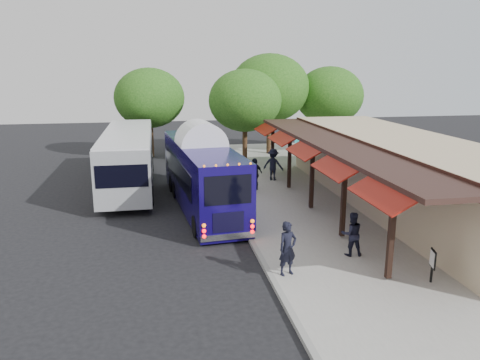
{
  "coord_description": "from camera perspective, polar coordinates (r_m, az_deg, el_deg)",
  "views": [
    {
      "loc": [
        -3.52,
        -17.2,
        7.03
      ],
      "look_at": [
        0.2,
        3.92,
        1.8
      ],
      "focal_mm": 35.0,
      "sensor_mm": 36.0,
      "label": 1
    }
  ],
  "objects": [
    {
      "name": "station_shelter",
      "position": [
        24.86,
        18.88,
        0.92
      ],
      "size": [
        8.15,
        20.0,
        3.6
      ],
      "color": "tan",
      "rests_on": "ground"
    },
    {
      "name": "ped_b",
      "position": [
        17.92,
        13.46,
        -6.4
      ],
      "size": [
        0.86,
        0.69,
        1.67
      ],
      "primitive_type": "imported",
      "rotation": [
        0.0,
        0.0,
        3.06
      ],
      "color": "black",
      "rests_on": "sidewalk"
    },
    {
      "name": "ped_d",
      "position": [
        28.92,
        4.07,
        1.9
      ],
      "size": [
        1.46,
        1.27,
        1.96
      ],
      "primitive_type": "imported",
      "rotation": [
        0.0,
        0.0,
        2.6
      ],
      "color": "black",
      "rests_on": "sidewalk"
    },
    {
      "name": "tree_left",
      "position": [
        34.71,
        0.61,
        9.66
      ],
      "size": [
        5.36,
        5.36,
        6.87
      ],
      "color": "#382314",
      "rests_on": "ground"
    },
    {
      "name": "sign_board",
      "position": [
        16.58,
        22.44,
        -9.06
      ],
      "size": [
        0.18,
        0.5,
        1.12
      ],
      "rotation": [
        0.0,
        0.0,
        -0.27
      ],
      "color": "black",
      "rests_on": "sidewalk"
    },
    {
      "name": "curb",
      "position": [
        22.6,
        -0.41,
        -4.22
      ],
      "size": [
        0.2,
        40.0,
        0.16
      ],
      "primitive_type": "cube",
      "color": "gray",
      "rests_on": "ground"
    },
    {
      "name": "ped_a",
      "position": [
        15.92,
        5.82,
        -8.3
      ],
      "size": [
        0.79,
        0.65,
        1.87
      ],
      "primitive_type": "imported",
      "rotation": [
        0.0,
        0.0,
        0.33
      ],
      "color": "black",
      "rests_on": "sidewalk"
    },
    {
      "name": "coach_bus",
      "position": [
        23.56,
        -4.71,
        1.04
      ],
      "size": [
        3.38,
        11.14,
        3.51
      ],
      "rotation": [
        0.0,
        0.0,
        0.1
      ],
      "color": "#110753",
      "rests_on": "ground"
    },
    {
      "name": "tree_far",
      "position": [
        37.4,
        -10.98,
        9.78
      ],
      "size": [
        5.42,
        5.42,
        6.94
      ],
      "color": "#382314",
      "rests_on": "ground"
    },
    {
      "name": "sidewalk",
      "position": [
        23.89,
        11.4,
        -3.5
      ],
      "size": [
        10.0,
        40.0,
        0.15
      ],
      "primitive_type": "cube",
      "color": "#9E9B93",
      "rests_on": "ground"
    },
    {
      "name": "ground",
      "position": [
        18.91,
        1.48,
        -8.12
      ],
      "size": [
        90.0,
        90.0,
        0.0
      ],
      "primitive_type": "plane",
      "color": "black",
      "rests_on": "ground"
    },
    {
      "name": "tree_mid",
      "position": [
        37.55,
        3.61,
        11.12
      ],
      "size": [
        6.27,
        6.27,
        8.03
      ],
      "color": "#382314",
      "rests_on": "ground"
    },
    {
      "name": "tree_right",
      "position": [
        39.19,
        10.84,
        10.05
      ],
      "size": [
        5.5,
        5.5,
        7.04
      ],
      "color": "#382314",
      "rests_on": "ground"
    },
    {
      "name": "ped_c",
      "position": [
        26.5,
        1.84,
        0.71
      ],
      "size": [
        1.15,
        0.98,
        1.85
      ],
      "primitive_type": "imported",
      "rotation": [
        0.0,
        0.0,
        3.74
      ],
      "color": "black",
      "rests_on": "sidewalk"
    },
    {
      "name": "city_bus",
      "position": [
        28.51,
        -13.44,
        2.85
      ],
      "size": [
        2.8,
        12.43,
        3.34
      ],
      "rotation": [
        0.0,
        0.0,
        0.01
      ],
      "color": "#919499",
      "rests_on": "ground"
    }
  ]
}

